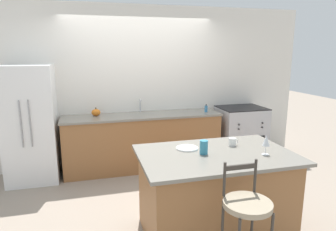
# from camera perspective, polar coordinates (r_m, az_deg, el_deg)

# --- Properties ---
(ground_plane) EXTENTS (18.00, 18.00, 0.00)m
(ground_plane) POSITION_cam_1_polar(r_m,az_deg,el_deg) (4.90, -3.91, -11.29)
(ground_plane) COLOR gray
(wall_back) EXTENTS (6.00, 0.07, 2.70)m
(wall_back) POSITION_cam_1_polar(r_m,az_deg,el_deg) (5.20, -5.59, 5.51)
(wall_back) COLOR silver
(wall_back) RESTS_ON ground_plane
(back_counter) EXTENTS (2.60, 0.66, 0.93)m
(back_counter) POSITION_cam_1_polar(r_m,az_deg,el_deg) (5.08, -4.80, -4.86)
(back_counter) COLOR #936038
(back_counter) RESTS_ON ground_plane
(sink_faucet) EXTENTS (0.02, 0.13, 0.22)m
(sink_faucet) POSITION_cam_1_polar(r_m,az_deg,el_deg) (5.13, -5.31, 2.17)
(sink_faucet) COLOR #ADAFB5
(sink_faucet) RESTS_ON back_counter
(kitchen_island) EXTENTS (1.61, 1.04, 0.91)m
(kitchen_island) POSITION_cam_1_polar(r_m,az_deg,el_deg) (3.34, 8.90, -14.43)
(kitchen_island) COLOR #936038
(kitchen_island) RESTS_ON ground_plane
(refrigerator) EXTENTS (0.73, 0.71, 1.75)m
(refrigerator) POSITION_cam_1_polar(r_m,az_deg,el_deg) (4.93, -24.69, -1.51)
(refrigerator) COLOR white
(refrigerator) RESTS_ON ground_plane
(oven_range) EXTENTS (0.80, 0.69, 0.96)m
(oven_range) POSITION_cam_1_polar(r_m,az_deg,el_deg) (5.62, 13.60, -3.30)
(oven_range) COLOR #B7B7BC
(oven_range) RESTS_ON ground_plane
(bar_stool_near) EXTENTS (0.39, 0.39, 1.06)m
(bar_stool_near) POSITION_cam_1_polar(r_m,az_deg,el_deg) (2.64, 14.68, -18.39)
(bar_stool_near) COLOR #332D28
(bar_stool_near) RESTS_ON ground_plane
(dinner_plate) EXTENTS (0.24, 0.24, 0.02)m
(dinner_plate) POSITION_cam_1_polar(r_m,az_deg,el_deg) (3.27, 3.66, -6.17)
(dinner_plate) COLOR white
(dinner_plate) RESTS_ON kitchen_island
(wine_glass) EXTENTS (0.08, 0.08, 0.20)m
(wine_glass) POSITION_cam_1_polar(r_m,az_deg,el_deg) (3.20, 18.19, -4.64)
(wine_glass) COLOR white
(wine_glass) RESTS_ON kitchen_island
(coffee_mug) EXTENTS (0.11, 0.08, 0.09)m
(coffee_mug) POSITION_cam_1_polar(r_m,az_deg,el_deg) (3.43, 12.19, -4.94)
(coffee_mug) COLOR white
(coffee_mug) RESTS_ON kitchen_island
(tumbler_cup) EXTENTS (0.08, 0.08, 0.14)m
(tumbler_cup) POSITION_cam_1_polar(r_m,az_deg,el_deg) (3.11, 6.83, -6.02)
(tumbler_cup) COLOR teal
(tumbler_cup) RESTS_ON kitchen_island
(pumpkin_decoration) EXTENTS (0.14, 0.14, 0.13)m
(pumpkin_decoration) POSITION_cam_1_polar(r_m,az_deg,el_deg) (4.96, -13.55, 0.58)
(pumpkin_decoration) COLOR orange
(pumpkin_decoration) RESTS_ON back_counter
(soap_bottle) EXTENTS (0.05, 0.05, 0.14)m
(soap_bottle) POSITION_cam_1_polar(r_m,az_deg,el_deg) (5.16, 7.25, 1.28)
(soap_bottle) COLOR teal
(soap_bottle) RESTS_ON back_counter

